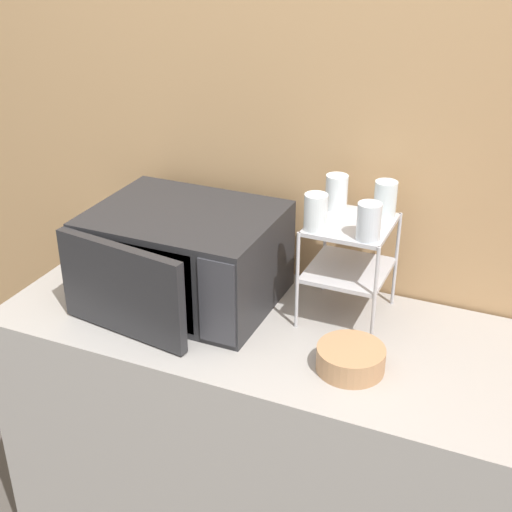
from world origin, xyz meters
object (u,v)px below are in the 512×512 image
glass_front_right (369,221)px  bowl (351,359)px  microwave (183,257)px  dish_rack (349,250)px  glass_front_left (316,212)px  glass_back_right (385,199)px  glass_back_left (336,192)px

glass_front_right → bowl: glass_front_right is taller
bowl → microwave: bearing=165.5°
dish_rack → glass_front_left: 0.17m
glass_front_right → microwave: bearing=-177.6°
glass_front_left → bowl: 0.40m
dish_rack → glass_front_right: (0.07, -0.08, 0.13)m
glass_back_right → microwave: bearing=-160.7°
glass_back_left → bowl: (0.16, -0.33, -0.32)m
glass_front_left → glass_back_left: (0.01, 0.16, 0.00)m
glass_front_left → microwave: bearing=-176.4°
microwave → glass_back_right: glass_back_right is taller
glass_front_right → dish_rack: bearing=129.5°
glass_front_left → glass_front_right: same height
microwave → glass_front_left: 0.45m
microwave → glass_front_left: glass_front_left is taller
dish_rack → glass_front_left: size_ratio=2.94×
microwave → glass_back_right: bearing=19.3°
dish_rack → bowl: dish_rack is taller
glass_back_right → glass_front_right: size_ratio=1.00×
dish_rack → glass_back_right: (0.07, 0.09, 0.13)m
glass_back_left → glass_back_right: bearing=3.1°
glass_back_right → bowl: bearing=-86.3°
microwave → glass_back_left: (0.41, 0.18, 0.21)m
glass_front_left → bowl: bearing=-45.7°
glass_back_left → bowl: size_ratio=0.56×
glass_front_right → bowl: (0.02, -0.17, -0.32)m
microwave → dish_rack: (0.48, 0.11, 0.07)m
glass_back_right → glass_front_right: (-0.00, -0.17, 0.00)m
glass_front_left → glass_front_right: bearing=-1.1°
dish_rack → glass_front_left: glass_front_left is taller
microwave → glass_back_left: glass_back_left is taller
glass_back_right → glass_front_right: bearing=-90.0°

